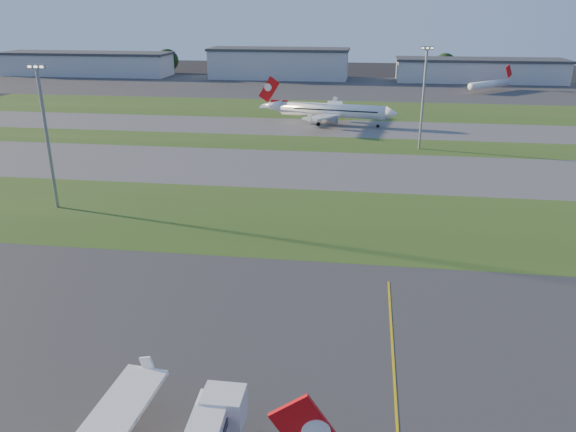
% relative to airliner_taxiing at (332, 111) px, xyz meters
% --- Properties ---
extents(grass_strip_a, '(300.00, 34.00, 0.01)m').
position_rel_airliner_taxiing_xyz_m(grass_strip_a, '(9.92, -84.59, -4.49)').
color(grass_strip_a, '#2D4D19').
rests_on(grass_strip_a, ground).
extents(taxiway_a, '(300.00, 32.00, 0.01)m').
position_rel_airliner_taxiing_xyz_m(taxiway_a, '(9.92, -51.59, -4.49)').
color(taxiway_a, '#515154').
rests_on(taxiway_a, ground).
extents(grass_strip_b, '(300.00, 18.00, 0.01)m').
position_rel_airliner_taxiing_xyz_m(grass_strip_b, '(9.92, -26.59, -4.49)').
color(grass_strip_b, '#2D4D19').
rests_on(grass_strip_b, ground).
extents(taxiway_b, '(300.00, 26.00, 0.01)m').
position_rel_airliner_taxiing_xyz_m(taxiway_b, '(9.92, -4.59, -4.49)').
color(taxiway_b, '#515154').
rests_on(taxiway_b, ground).
extents(grass_strip_c, '(300.00, 40.00, 0.01)m').
position_rel_airliner_taxiing_xyz_m(grass_strip_c, '(9.92, 28.41, -4.49)').
color(grass_strip_c, '#2D4D19').
rests_on(grass_strip_c, ground).
extents(apron_far, '(400.00, 80.00, 0.01)m').
position_rel_airliner_taxiing_xyz_m(apron_far, '(9.92, 88.41, -4.49)').
color(apron_far, '#333335').
rests_on(apron_far, ground).
extents(airliner_taxiing, '(40.85, 34.40, 12.81)m').
position_rel_airliner_taxiing_xyz_m(airliner_taxiing, '(0.00, 0.00, 0.00)').
color(airliner_taxiing, white).
rests_on(airliner_taxiing, ground).
extents(mini_jet_near, '(21.86, 21.04, 9.48)m').
position_rel_airliner_taxiing_xyz_m(mini_jet_near, '(63.56, 83.46, -1.22)').
color(mini_jet_near, white).
rests_on(mini_jet_near, ground).
extents(light_mast_west, '(3.20, 0.70, 25.80)m').
position_rel_airliner_taxiing_xyz_m(light_mast_west, '(-45.08, -84.59, 10.32)').
color(light_mast_west, gray).
rests_on(light_mast_west, ground).
extents(light_mast_centre, '(3.20, 0.70, 25.80)m').
position_rel_airliner_taxiing_xyz_m(light_mast_centre, '(24.92, -28.59, 10.32)').
color(light_mast_centre, gray).
rests_on(light_mast_centre, ground).
extents(hangar_far_west, '(91.80, 23.00, 12.20)m').
position_rel_airliner_taxiing_xyz_m(hangar_far_west, '(-140.08, 118.41, 1.64)').
color(hangar_far_west, '#A4A8AC').
rests_on(hangar_far_west, ground).
extents(hangar_west, '(71.40, 23.00, 15.20)m').
position_rel_airliner_taxiing_xyz_m(hangar_west, '(-35.08, 118.41, 3.14)').
color(hangar_west, '#A4A8AC').
rests_on(hangar_west, ground).
extents(hangar_east, '(81.60, 23.00, 11.20)m').
position_rel_airliner_taxiing_xyz_m(hangar_east, '(64.92, 118.41, 1.14)').
color(hangar_east, '#A4A8AC').
rests_on(hangar_east, ground).
extents(tree_far_west, '(11.00, 11.00, 12.00)m').
position_rel_airliner_taxiing_xyz_m(tree_far_west, '(-180.08, 131.41, 1.99)').
color(tree_far_west, black).
rests_on(tree_far_west, ground).
extents(tree_west, '(12.10, 12.10, 13.20)m').
position_rel_airliner_taxiing_xyz_m(tree_west, '(-100.08, 133.41, 2.64)').
color(tree_west, black).
rests_on(tree_west, ground).
extents(tree_mid_west, '(9.90, 9.90, 10.80)m').
position_rel_airliner_taxiing_xyz_m(tree_mid_west, '(-10.08, 129.41, 1.34)').
color(tree_mid_west, black).
rests_on(tree_mid_west, ground).
extents(tree_mid_east, '(11.55, 11.55, 12.60)m').
position_rel_airliner_taxiing_xyz_m(tree_mid_east, '(49.92, 132.41, 2.32)').
color(tree_mid_east, black).
rests_on(tree_mid_east, ground).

